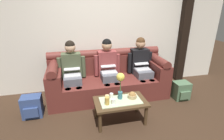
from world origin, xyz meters
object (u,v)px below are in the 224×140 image
(snack_bowl, at_px, (132,96))
(flower_vase, at_px, (120,81))
(person_left, at_px, (72,69))
(backpack_right, at_px, (181,91))
(person_middle, at_px, (108,66))
(cup_far_center, at_px, (107,101))
(backpack_left, at_px, (32,107))
(cup_near_right, at_px, (113,101))
(cup_far_left, at_px, (111,96))
(coffee_table, at_px, (120,104))
(couch, at_px, (108,79))
(person_right, at_px, (141,64))
(cup_near_left, at_px, (107,98))

(snack_bowl, bearing_deg, flower_vase, 172.03)
(person_left, height_order, backpack_right, person_left)
(backpack_right, bearing_deg, person_middle, 160.03)
(person_middle, distance_m, cup_far_center, 1.08)
(backpack_left, bearing_deg, cup_near_right, -22.73)
(snack_bowl, height_order, cup_far_left, snack_bowl)
(coffee_table, bearing_deg, backpack_left, 161.53)
(person_middle, xyz_separation_m, backpack_right, (1.45, -0.53, -0.48))
(person_left, height_order, snack_bowl, person_left)
(cup_near_right, bearing_deg, person_middle, 82.39)
(couch, bearing_deg, person_right, -0.36)
(couch, bearing_deg, cup_far_center, -102.84)
(flower_vase, relative_size, backpack_left, 1.17)
(cup_near_left, bearing_deg, backpack_left, 159.88)
(person_left, relative_size, backpack_left, 3.13)
(couch, relative_size, backpack_right, 6.63)
(coffee_table, relative_size, flower_vase, 1.87)
(flower_vase, xyz_separation_m, cup_near_left, (-0.23, -0.03, -0.26))
(cup_far_left, bearing_deg, person_left, 125.28)
(couch, bearing_deg, cup_near_left, -102.97)
(backpack_left, bearing_deg, cup_far_center, -24.54)
(snack_bowl, height_order, cup_near_left, snack_bowl)
(person_right, distance_m, cup_near_right, 1.37)
(couch, relative_size, snack_bowl, 16.39)
(flower_vase, xyz_separation_m, cup_far_left, (-0.14, 0.05, -0.27))
(cup_near_right, bearing_deg, person_right, 49.73)
(person_middle, height_order, backpack_left, person_middle)
(person_right, bearing_deg, cup_near_left, -135.58)
(person_right, distance_m, cup_far_left, 1.24)
(person_left, distance_m, coffee_table, 1.26)
(couch, bearing_deg, person_left, -179.63)
(coffee_table, xyz_separation_m, cup_near_right, (-0.14, -0.07, 0.11))
(couch, bearing_deg, person_middle, -90.00)
(backpack_left, bearing_deg, cup_near_left, -20.12)
(cup_near_right, height_order, backpack_left, cup_near_right)
(person_right, xyz_separation_m, cup_far_center, (-0.98, -1.04, -0.19))
(backpack_left, relative_size, backpack_right, 1.06)
(person_right, relative_size, backpack_left, 3.13)
(person_left, distance_m, backpack_right, 2.30)
(snack_bowl, distance_m, cup_far_left, 0.35)
(flower_vase, xyz_separation_m, cup_near_right, (-0.15, -0.12, -0.27))
(flower_vase, xyz_separation_m, snack_bowl, (0.20, -0.03, -0.27))
(person_right, xyz_separation_m, backpack_left, (-2.21, -0.47, -0.47))
(person_left, bearing_deg, cup_far_left, -54.72)
(person_left, relative_size, flower_vase, 2.67)
(person_right, bearing_deg, couch, 179.64)
(person_right, relative_size, flower_vase, 2.67)
(person_right, bearing_deg, coffee_table, -127.35)
(couch, distance_m, cup_near_right, 1.05)
(person_middle, xyz_separation_m, cup_far_center, (-0.24, -1.04, -0.19))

